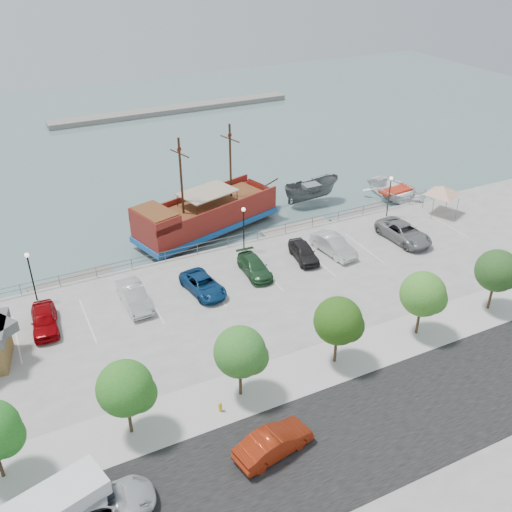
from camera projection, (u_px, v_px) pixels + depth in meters
name	position (u px, v px, depth m)	size (l,w,h in m)	color
ground	(277.00, 295.00, 47.17)	(160.00, 160.00, 0.00)	slate
land_slab	(461.00, 486.00, 30.68)	(100.00, 58.00, 1.20)	gray
street	(403.00, 416.00, 34.25)	(100.00, 8.00, 0.04)	black
sidewalk	(347.00, 357.00, 38.90)	(100.00, 4.00, 0.05)	#B5B1AB
seawall_railing	(238.00, 239.00, 52.45)	(50.00, 0.06, 1.00)	slate
far_shore	(173.00, 109.00, 93.45)	(40.00, 3.00, 0.80)	gray
pirate_ship	(217.00, 212.00, 56.73)	(17.49, 9.19, 10.83)	maroon
patrol_boat	(311.00, 193.00, 62.22)	(2.46, 6.55, 2.53)	#535659
speedboat	(396.00, 193.00, 63.37)	(5.52, 7.73, 1.60)	white
dock_west	(72.00, 283.00, 48.51)	(7.06, 2.02, 0.40)	slate
dock_mid	(297.00, 230.00, 56.94)	(7.25, 2.07, 0.41)	gray
dock_east	(360.00, 215.00, 59.84)	(6.95, 1.99, 0.40)	gray
canopy_tent	(443.00, 186.00, 56.97)	(5.30, 5.30, 3.41)	slate
street_van	(104.00, 505.00, 28.18)	(2.38, 5.17, 1.44)	silver
street_sedan	(274.00, 443.00, 31.49)	(1.63, 4.66, 1.54)	#9E280E
fire_hydrant	(220.00, 407.00, 34.38)	(0.24, 0.24, 0.69)	gold
lamp_post_left	(30.00, 268.00, 43.35)	(0.36, 0.36, 4.28)	black
lamp_post_mid	(244.00, 221.00, 50.23)	(0.36, 0.36, 4.28)	black
lamp_post_right	(390.00, 189.00, 56.35)	(0.36, 0.36, 4.28)	black
tree_b	(128.00, 389.00, 31.52)	(3.30, 3.20, 5.00)	#473321
tree_c	(243.00, 353.00, 34.20)	(3.30, 3.20, 5.00)	#473321
tree_d	(340.00, 322.00, 36.87)	(3.30, 3.20, 5.00)	#473321
tree_e	(425.00, 295.00, 39.55)	(3.30, 3.20, 5.00)	#473321
tree_f	(499.00, 272.00, 42.23)	(3.30, 3.20, 5.00)	#473321
parked_car_a	(44.00, 320.00, 41.32)	(1.81, 4.49, 1.53)	#8E0207
parked_car_b	(134.00, 296.00, 43.88)	(1.68, 4.81, 1.59)	#BCBCBC
parked_car_c	(203.00, 285.00, 45.52)	(2.22, 4.82, 1.34)	navy
parked_car_d	(255.00, 267.00, 47.92)	(1.88, 4.63, 1.34)	#234C2A
parked_car_e	(304.00, 252.00, 50.00)	(1.72, 4.28, 1.46)	black
parked_car_f	(333.00, 245.00, 50.89)	(1.70, 4.89, 1.61)	silver
parked_car_g	(404.00, 232.00, 52.99)	(2.68, 5.82, 1.62)	gray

